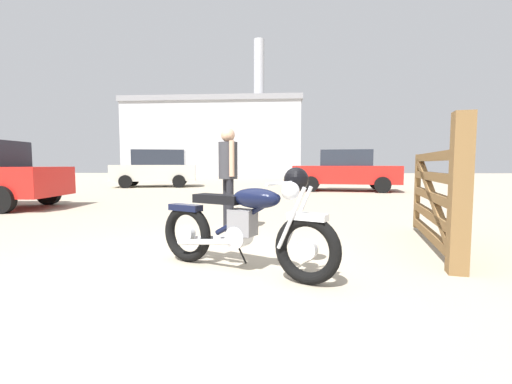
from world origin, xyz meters
name	(u,v)px	position (x,y,z in m)	size (l,w,h in m)	color
ground_plane	(204,272)	(0.00, 0.00, 0.00)	(80.00, 80.00, 0.00)	tan
vintage_motorcycle	(247,224)	(0.43, 0.04, 0.49)	(1.88, 1.09, 1.07)	black
timber_gate	(438,196)	(2.74, 0.96, 0.70)	(0.71, 2.50, 1.60)	brown
bystander	(228,169)	(-0.01, 2.10, 1.02)	(0.30, 0.43, 1.66)	black
red_hatchback_near	(345,171)	(3.74, 11.11, 0.84)	(4.43, 2.46, 1.67)	black
pale_sedan_back	(156,168)	(-4.87, 13.34, 0.92)	(4.14, 2.36, 1.78)	black
industrial_building	(221,140)	(-4.71, 34.64, 3.71)	(17.28, 13.84, 14.23)	#B2B2B7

